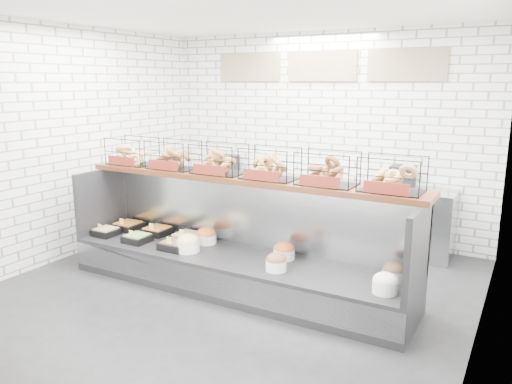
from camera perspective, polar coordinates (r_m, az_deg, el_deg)
The scene contains 5 objects.
ground at distance 5.52m, azimuth -4.17°, elevation -12.02°, with size 5.50×5.50×0.00m, color black.
room_shell at distance 5.53m, azimuth -1.01°, elevation 10.14°, with size 5.02×5.51×3.01m.
display_case at distance 5.67m, azimuth -2.41°, elevation -7.74°, with size 4.00×0.90×1.20m.
bagel_shelf at distance 5.53m, azimuth -1.41°, elevation 3.14°, with size 4.10×0.50×0.40m.
prep_counter at distance 7.40m, azimuth 6.17°, elevation -1.78°, with size 4.00×0.60×1.20m.
Camera 1 is at (2.80, -4.16, 2.29)m, focal length 35.00 mm.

